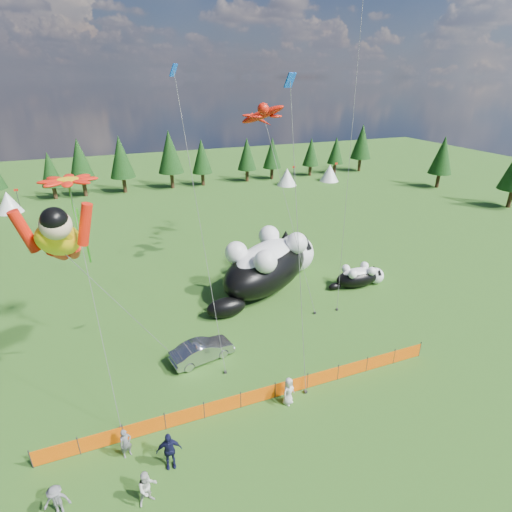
{
  "coord_description": "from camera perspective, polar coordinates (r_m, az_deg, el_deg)",
  "views": [
    {
      "loc": [
        -6.11,
        -18.42,
        16.23
      ],
      "look_at": [
        2.6,
        4.0,
        5.44
      ],
      "focal_mm": 28.0,
      "sensor_mm": 36.0,
      "label": 1
    }
  ],
  "objects": [
    {
      "name": "superhero_kite",
      "position": [
        19.75,
        -26.22,
        2.19
      ],
      "size": [
        7.49,
        5.69,
        12.55
      ],
      "color": "yellow",
      "rests_on": "ground"
    },
    {
      "name": "spectator_a",
      "position": [
        21.24,
        -18.1,
        -24.09
      ],
      "size": [
        0.66,
        0.54,
        1.55
      ],
      "primitive_type": "imported",
      "rotation": [
        0.0,
        0.0,
        0.34
      ],
      "color": "slate",
      "rests_on": "ground"
    },
    {
      "name": "diamond_kite_c",
      "position": [
        20.47,
        5.04,
        21.12
      ],
      "size": [
        1.0,
        3.77,
        16.85
      ],
      "color": "blue",
      "rests_on": "ground"
    },
    {
      "name": "flower_kite",
      "position": [
        21.42,
        -25.19,
        9.31
      ],
      "size": [
        3.36,
        6.35,
        12.47
      ],
      "color": "red",
      "rests_on": "ground"
    },
    {
      "name": "spectator_d",
      "position": [
        20.31,
        -26.59,
        -28.83
      ],
      "size": [
        1.05,
        0.61,
        1.56
      ],
      "primitive_type": "imported",
      "rotation": [
        0.0,
        0.0,
        -0.09
      ],
      "color": "slate",
      "rests_on": "ground"
    },
    {
      "name": "safety_fence",
      "position": [
        22.86,
        0.3,
        -19.31
      ],
      "size": [
        22.06,
        0.06,
        1.1
      ],
      "color": "#262626",
      "rests_on": "ground"
    },
    {
      "name": "ground",
      "position": [
        25.3,
        -2.29,
        -15.76
      ],
      "size": [
        160.0,
        160.0,
        0.0
      ],
      "primitive_type": "plane",
      "color": "#103D0B",
      "rests_on": "ground"
    },
    {
      "name": "diamond_kite_a",
      "position": [
        23.12,
        -11.1,
        21.68
      ],
      "size": [
        1.26,
        5.17,
        17.43
      ],
      "color": "blue",
      "rests_on": "ground"
    },
    {
      "name": "spectator_b",
      "position": [
        19.44,
        -15.27,
        -29.32
      ],
      "size": [
        0.92,
        0.66,
        1.71
      ],
      "primitive_type": "imported",
      "rotation": [
        0.0,
        0.0,
        0.22
      ],
      "color": "beige",
      "rests_on": "ground"
    },
    {
      "name": "car",
      "position": [
        25.79,
        -7.69,
        -13.24
      ],
      "size": [
        4.19,
        2.2,
        1.31
      ],
      "primitive_type": "imported",
      "rotation": [
        0.0,
        0.0,
        1.78
      ],
      "color": "#ABABAF",
      "rests_on": "ground"
    },
    {
      "name": "tree_line",
      "position": [
        64.88,
        -15.82,
        12.42
      ],
      "size": [
        90.0,
        4.0,
        8.0
      ],
      "primitive_type": null,
      "color": "black",
      "rests_on": "ground"
    },
    {
      "name": "festival_tents",
      "position": [
        62.66,
        -4.85,
        10.39
      ],
      "size": [
        50.0,
        3.2,
        2.8
      ],
      "primitive_type": null,
      "color": "white",
      "rests_on": "ground"
    },
    {
      "name": "cat_small",
      "position": [
        34.85,
        14.61,
        -2.81
      ],
      "size": [
        5.15,
        2.0,
        1.86
      ],
      "rotation": [
        0.0,
        0.0,
        -0.05
      ],
      "color": "black",
      "rests_on": "ground"
    },
    {
      "name": "gecko_kite",
      "position": [
        35.7,
        0.9,
        19.54
      ],
      "size": [
        6.17,
        14.14,
        17.02
      ],
      "color": "red",
      "rests_on": "ground"
    },
    {
      "name": "spectator_c",
      "position": [
        20.24,
        -12.32,
        -25.51
      ],
      "size": [
        1.2,
        0.72,
        1.94
      ],
      "primitive_type": "imported",
      "rotation": [
        0.0,
        0.0,
        -0.12
      ],
      "color": "#141639",
      "rests_on": "ground"
    },
    {
      "name": "cat_large",
      "position": [
        32.98,
        2.04,
        -1.02
      ],
      "size": [
        11.5,
        8.95,
        4.64
      ],
      "rotation": [
        0.0,
        0.0,
        0.57
      ],
      "color": "black",
      "rests_on": "ground"
    },
    {
      "name": "spectator_e",
      "position": [
        22.7,
        4.66,
        -18.68
      ],
      "size": [
        0.96,
        0.84,
        1.65
      ],
      "primitive_type": "imported",
      "rotation": [
        0.0,
        0.0,
        0.48
      ],
      "color": "beige",
      "rests_on": "ground"
    }
  ]
}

